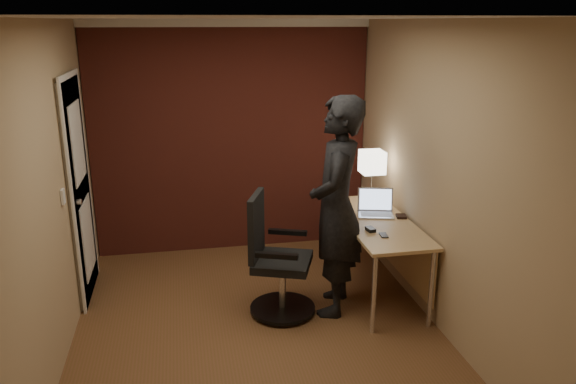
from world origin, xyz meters
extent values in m
plane|color=brown|center=(0.00, 0.00, 0.00)|extent=(4.00, 4.00, 0.00)
plane|color=white|center=(0.00, 0.00, 2.50)|extent=(4.00, 4.00, 0.00)
plane|color=tan|center=(0.00, 2.00, 1.25)|extent=(3.00, 0.00, 3.00)
plane|color=tan|center=(0.00, -2.00, 1.25)|extent=(3.00, 0.00, 3.00)
plane|color=tan|center=(-1.50, 0.00, 1.25)|extent=(0.00, 4.00, 4.00)
plane|color=tan|center=(1.50, 0.00, 1.25)|extent=(0.00, 4.00, 4.00)
cube|color=maroon|center=(0.00, 1.97, 1.25)|extent=(2.98, 0.06, 2.50)
cube|color=silver|center=(0.00, 1.96, 2.46)|extent=(3.00, 0.08, 0.08)
cube|color=silver|center=(0.00, -1.96, 2.46)|extent=(3.00, 0.08, 0.08)
cube|color=silver|center=(-1.46, 0.00, 2.46)|extent=(0.08, 4.00, 0.08)
cube|color=silver|center=(1.46, 0.00, 2.46)|extent=(0.08, 4.00, 0.08)
cube|color=silver|center=(-1.48, 1.10, 1.00)|extent=(0.05, 0.82, 2.02)
cube|color=silver|center=(-1.46, 1.10, 1.00)|extent=(0.02, 0.92, 2.12)
cylinder|color=silver|center=(-1.43, 0.77, 1.00)|extent=(0.05, 0.05, 0.05)
cube|color=silver|center=(-1.49, 0.45, 1.15)|extent=(0.02, 0.08, 0.12)
cube|color=#D9B57D|center=(1.18, 0.56, 0.71)|extent=(0.60, 1.50, 0.03)
cube|color=#D9B57D|center=(1.46, 0.56, 0.43)|extent=(0.02, 1.38, 0.54)
cylinder|color=silver|center=(0.93, -0.13, 0.35)|extent=(0.04, 0.04, 0.70)
cylinder|color=silver|center=(0.93, 1.25, 0.35)|extent=(0.04, 0.04, 0.70)
cylinder|color=silver|center=(1.43, -0.13, 0.35)|extent=(0.04, 0.04, 0.70)
cylinder|color=silver|center=(1.43, 1.25, 0.35)|extent=(0.04, 0.04, 0.70)
cube|color=silver|center=(1.29, 1.04, 0.74)|extent=(0.11, 0.11, 0.01)
cylinder|color=silver|center=(1.29, 1.04, 0.90)|extent=(0.01, 0.01, 0.30)
cube|color=white|center=(1.29, 1.04, 1.16)|extent=(0.22, 0.22, 0.22)
cube|color=silver|center=(1.21, 0.68, 0.74)|extent=(0.38, 0.31, 0.01)
cube|color=silver|center=(1.24, 0.79, 0.85)|extent=(0.33, 0.14, 0.22)
cube|color=#B2CCF2|center=(1.24, 0.78, 0.85)|extent=(0.30, 0.12, 0.19)
cube|color=gray|center=(1.21, 0.67, 0.75)|extent=(0.30, 0.20, 0.00)
cube|color=black|center=(1.03, 0.30, 0.75)|extent=(0.07, 0.11, 0.03)
cube|color=black|center=(1.11, 0.17, 0.73)|extent=(0.07, 0.12, 0.01)
cube|color=black|center=(1.43, 0.58, 0.74)|extent=(0.11, 0.13, 0.02)
cylinder|color=black|center=(0.26, 0.34, 0.04)|extent=(0.58, 0.58, 0.03)
cylinder|color=silver|center=(0.26, 0.34, 0.26)|extent=(0.06, 0.06, 0.43)
cube|color=black|center=(0.26, 0.34, 0.48)|extent=(0.61, 0.61, 0.07)
cube|color=black|center=(0.05, 0.42, 0.80)|extent=(0.20, 0.42, 0.57)
cube|color=black|center=(0.35, 0.59, 0.66)|extent=(0.35, 0.17, 0.04)
cube|color=black|center=(0.17, 0.09, 0.66)|extent=(0.35, 0.17, 0.04)
imported|color=black|center=(0.73, 0.34, 0.96)|extent=(0.67, 0.81, 1.91)
camera|label=1|loc=(-0.55, -4.04, 2.48)|focal=35.00mm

